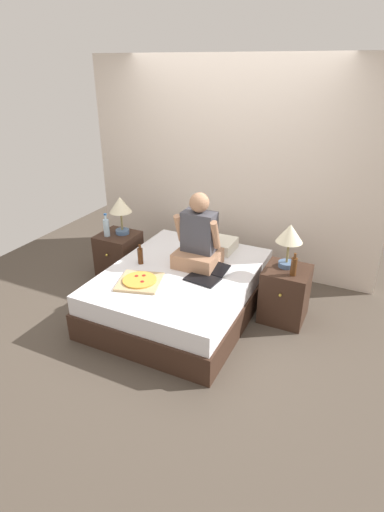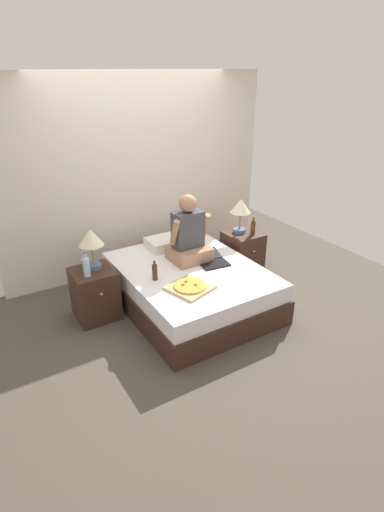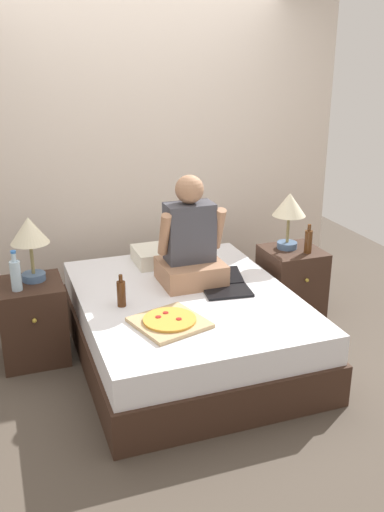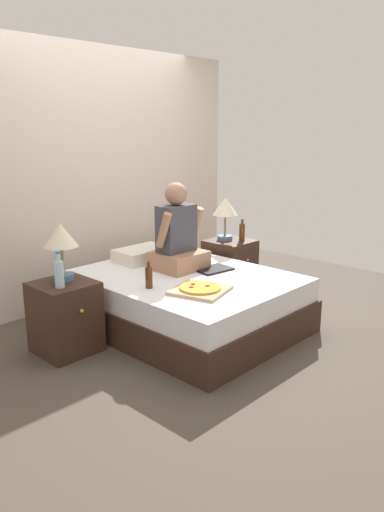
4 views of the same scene
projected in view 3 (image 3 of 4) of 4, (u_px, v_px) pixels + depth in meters
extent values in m
plane|color=#4C4238|center=(186.00, 355.00, 4.09)|extent=(5.67, 5.67, 0.00)
cube|color=beige|center=(136.00, 151.00, 4.79)|extent=(3.67, 0.12, 2.50)
cube|color=#382319|center=(186.00, 337.00, 4.04)|extent=(1.47, 1.86, 0.28)
cube|color=white|center=(186.00, 307.00, 3.96)|extent=(1.42, 1.80, 0.20)
cube|color=#382319|center=(33.00, 321.00, 3.96)|extent=(0.44, 0.44, 0.57)
sphere|color=gold|center=(34.00, 321.00, 3.72)|extent=(0.03, 0.03, 0.03)
cylinder|color=#4C6B93|center=(34.00, 277.00, 3.91)|extent=(0.16, 0.16, 0.05)
cylinder|color=olive|center=(32.00, 258.00, 3.87)|extent=(0.02, 0.02, 0.22)
cone|color=beige|center=(29.00, 230.00, 3.80)|extent=(0.26, 0.26, 0.18)
cylinder|color=silver|center=(16.00, 276.00, 3.72)|extent=(0.07, 0.07, 0.20)
cylinder|color=silver|center=(14.00, 257.00, 3.68)|extent=(0.03, 0.03, 0.06)
cylinder|color=blue|center=(13.00, 252.00, 3.67)|extent=(0.04, 0.03, 0.02)
cube|color=#382319|center=(291.00, 283.00, 4.61)|extent=(0.44, 0.44, 0.57)
sphere|color=gold|center=(307.00, 280.00, 4.36)|extent=(0.03, 0.03, 0.03)
cylinder|color=#4C6B93|center=(287.00, 245.00, 4.53)|extent=(0.16, 0.16, 0.05)
cylinder|color=olive|center=(288.00, 229.00, 4.49)|extent=(0.02, 0.02, 0.22)
cone|color=beige|center=(289.00, 204.00, 4.42)|extent=(0.26, 0.26, 0.18)
cylinder|color=#512D14|center=(308.00, 242.00, 4.41)|extent=(0.06, 0.06, 0.18)
cylinder|color=#512D14|center=(309.00, 228.00, 4.37)|extent=(0.03, 0.03, 0.05)
cube|color=silver|center=(168.00, 254.00, 4.50)|extent=(0.52, 0.34, 0.12)
cube|color=#A37556|center=(191.00, 272.00, 4.09)|extent=(0.44, 0.40, 0.16)
cube|color=#3F3F47|center=(189.00, 232.00, 4.02)|extent=(0.34, 0.20, 0.42)
sphere|color=#A37556|center=(189.00, 189.00, 3.91)|extent=(0.20, 0.20, 0.20)
cylinder|color=#A37556|center=(164.00, 234.00, 3.90)|extent=(0.07, 0.18, 0.32)
cylinder|color=#A37556|center=(218.00, 229.00, 4.03)|extent=(0.07, 0.18, 0.32)
cube|color=black|center=(228.00, 292.00, 3.94)|extent=(0.35, 0.26, 0.02)
cube|color=black|center=(220.00, 276.00, 4.12)|extent=(0.34, 0.23, 0.06)
cube|color=tan|center=(170.00, 323.00, 3.49)|extent=(0.50, 0.50, 0.03)
cylinder|color=gold|center=(170.00, 320.00, 3.48)|extent=(0.33, 0.33, 0.02)
cylinder|color=maroon|center=(158.00, 317.00, 3.50)|extent=(0.04, 0.04, 0.00)
cylinder|color=maroon|center=(179.00, 319.00, 3.47)|extent=(0.04, 0.04, 0.00)
cylinder|color=maroon|center=(166.00, 313.00, 3.55)|extent=(0.04, 0.04, 0.00)
cylinder|color=#4C2811|center=(121.00, 294.00, 3.71)|extent=(0.06, 0.06, 0.17)
cylinder|color=#4C2811|center=(121.00, 278.00, 3.68)|extent=(0.03, 0.03, 0.05)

